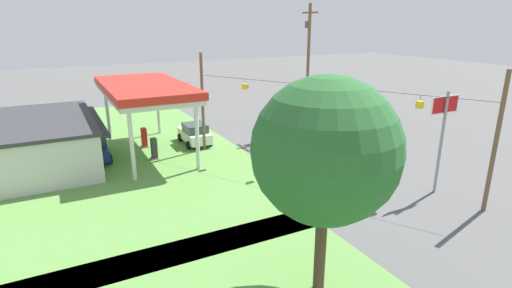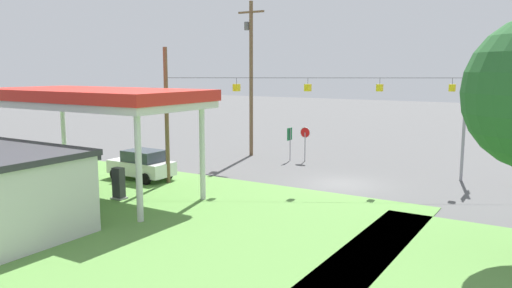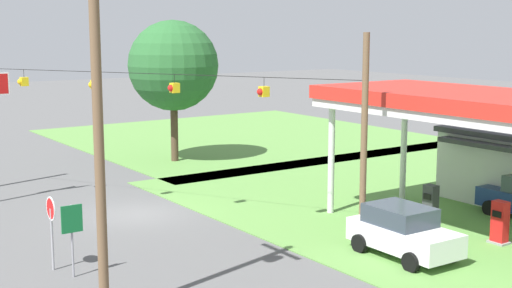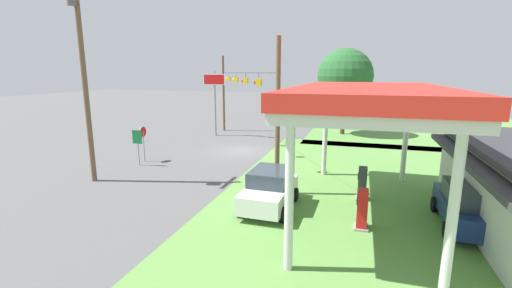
{
  "view_description": "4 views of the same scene",
  "coord_description": "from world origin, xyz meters",
  "px_view_note": "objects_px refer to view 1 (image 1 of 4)",
  "views": [
    {
      "loc": [
        -20.73,
        15.61,
        10.16
      ],
      "look_at": [
        4.06,
        2.67,
        1.45
      ],
      "focal_mm": 28.0,
      "sensor_mm": 36.0,
      "label": 1
    },
    {
      "loc": [
        -10.56,
        26.54,
        6.55
      ],
      "look_at": [
        3.69,
        3.4,
        2.49
      ],
      "focal_mm": 35.0,
      "sensor_mm": 36.0,
      "label": 2
    },
    {
      "loc": [
        27.52,
        -12.86,
        7.96
      ],
      "look_at": [
        3.38,
        3.91,
        3.17
      ],
      "focal_mm": 50.0,
      "sensor_mm": 36.0,
      "label": 3
    },
    {
      "loc": [
        25.0,
        8.85,
        6.12
      ],
      "look_at": [
        3.93,
        2.43,
        1.5
      ],
      "focal_mm": 24.0,
      "sensor_mm": 36.0,
      "label": 4
    }
  ],
  "objects_px": {
    "stop_sign_overhead": "(443,121)",
    "stop_sign_roadside": "(336,124)",
    "fuel_pump_near": "(154,149)",
    "gas_station_canopy": "(144,90)",
    "car_at_pumps_rear": "(94,148)",
    "route_sign": "(325,123)",
    "utility_pole_main": "(308,63)",
    "car_at_pumps_front": "(195,133)",
    "fuel_pump_far": "(144,138)",
    "gas_station_store": "(47,141)",
    "tree_west_verge": "(326,151)"
  },
  "relations": [
    {
      "from": "gas_station_canopy",
      "to": "car_at_pumps_rear",
      "type": "height_order",
      "value": "gas_station_canopy"
    },
    {
      "from": "fuel_pump_near",
      "to": "route_sign",
      "type": "distance_m",
      "value": 14.5
    },
    {
      "from": "stop_sign_overhead",
      "to": "stop_sign_roadside",
      "type": "bearing_deg",
      "value": -4.07
    },
    {
      "from": "stop_sign_roadside",
      "to": "stop_sign_overhead",
      "type": "relative_size",
      "value": 0.4
    },
    {
      "from": "car_at_pumps_front",
      "to": "fuel_pump_far",
      "type": "bearing_deg",
      "value": 76.68
    },
    {
      "from": "car_at_pumps_rear",
      "to": "stop_sign_roadside",
      "type": "bearing_deg",
      "value": 75.29
    },
    {
      "from": "car_at_pumps_rear",
      "to": "fuel_pump_far",
      "type": "bearing_deg",
      "value": 109.38
    },
    {
      "from": "utility_pole_main",
      "to": "car_at_pumps_front",
      "type": "bearing_deg",
      "value": 84.87
    },
    {
      "from": "fuel_pump_far",
      "to": "utility_pole_main",
      "type": "height_order",
      "value": "utility_pole_main"
    },
    {
      "from": "stop_sign_overhead",
      "to": "utility_pole_main",
      "type": "height_order",
      "value": "utility_pole_main"
    },
    {
      "from": "fuel_pump_far",
      "to": "car_at_pumps_front",
      "type": "bearing_deg",
      "value": -104.25
    },
    {
      "from": "fuel_pump_far",
      "to": "tree_west_verge",
      "type": "height_order",
      "value": "tree_west_verge"
    },
    {
      "from": "stop_sign_roadside",
      "to": "car_at_pumps_rear",
      "type": "bearing_deg",
      "value": -106.07
    },
    {
      "from": "utility_pole_main",
      "to": "car_at_pumps_rear",
      "type": "bearing_deg",
      "value": 87.95
    },
    {
      "from": "fuel_pump_near",
      "to": "car_at_pumps_front",
      "type": "distance_m",
      "value": 4.66
    },
    {
      "from": "fuel_pump_near",
      "to": "stop_sign_roadside",
      "type": "distance_m",
      "value": 15.01
    },
    {
      "from": "stop_sign_roadside",
      "to": "gas_station_store",
      "type": "bearing_deg",
      "value": -105.36
    },
    {
      "from": "stop_sign_overhead",
      "to": "utility_pole_main",
      "type": "distance_m",
      "value": 15.5
    },
    {
      "from": "gas_station_store",
      "to": "stop_sign_roadside",
      "type": "bearing_deg",
      "value": -105.36
    },
    {
      "from": "car_at_pumps_front",
      "to": "utility_pole_main",
      "type": "height_order",
      "value": "utility_pole_main"
    },
    {
      "from": "fuel_pump_far",
      "to": "utility_pole_main",
      "type": "relative_size",
      "value": 0.14
    },
    {
      "from": "utility_pole_main",
      "to": "tree_west_verge",
      "type": "relative_size",
      "value": 1.37
    },
    {
      "from": "gas_station_canopy",
      "to": "gas_station_store",
      "type": "distance_m",
      "value": 7.9
    },
    {
      "from": "fuel_pump_near",
      "to": "car_at_pumps_rear",
      "type": "bearing_deg",
      "value": 63.26
    },
    {
      "from": "car_at_pumps_front",
      "to": "gas_station_canopy",
      "type": "bearing_deg",
      "value": 100.07
    },
    {
      "from": "fuel_pump_near",
      "to": "car_at_pumps_rear",
      "type": "relative_size",
      "value": 0.37
    },
    {
      "from": "fuel_pump_near",
      "to": "gas_station_canopy",
      "type": "bearing_deg",
      "value": 0.05
    },
    {
      "from": "gas_station_canopy",
      "to": "route_sign",
      "type": "relative_size",
      "value": 5.03
    },
    {
      "from": "utility_pole_main",
      "to": "stop_sign_roadside",
      "type": "bearing_deg",
      "value": 178.19
    },
    {
      "from": "fuel_pump_far",
      "to": "car_at_pumps_rear",
      "type": "xyz_separation_m",
      "value": [
        -1.31,
        4.03,
        0.16
      ]
    },
    {
      "from": "route_sign",
      "to": "stop_sign_overhead",
      "type": "bearing_deg",
      "value": 177.78
    },
    {
      "from": "tree_west_verge",
      "to": "gas_station_store",
      "type": "bearing_deg",
      "value": 23.19
    },
    {
      "from": "car_at_pumps_rear",
      "to": "utility_pole_main",
      "type": "xyz_separation_m",
      "value": [
        -0.67,
        -18.78,
        5.48
      ]
    },
    {
      "from": "gas_station_canopy",
      "to": "stop_sign_overhead",
      "type": "relative_size",
      "value": 1.92
    },
    {
      "from": "utility_pole_main",
      "to": "fuel_pump_near",
      "type": "bearing_deg",
      "value": 95.27
    },
    {
      "from": "gas_station_canopy",
      "to": "gas_station_store",
      "type": "xyz_separation_m",
      "value": [
        0.95,
        7.09,
        -3.35
      ]
    },
    {
      "from": "gas_station_canopy",
      "to": "fuel_pump_far",
      "type": "distance_m",
      "value": 4.59
    },
    {
      "from": "fuel_pump_near",
      "to": "fuel_pump_far",
      "type": "height_order",
      "value": "same"
    },
    {
      "from": "gas_station_canopy",
      "to": "utility_pole_main",
      "type": "relative_size",
      "value": 1.04
    },
    {
      "from": "fuel_pump_near",
      "to": "fuel_pump_far",
      "type": "xyz_separation_m",
      "value": [
        3.35,
        0.0,
        0.0
      ]
    },
    {
      "from": "gas_station_canopy",
      "to": "car_at_pumps_rear",
      "type": "xyz_separation_m",
      "value": [
        0.36,
        4.03,
        -4.12
      ]
    },
    {
      "from": "route_sign",
      "to": "utility_pole_main",
      "type": "height_order",
      "value": "utility_pole_main"
    },
    {
      "from": "gas_station_canopy",
      "to": "route_sign",
      "type": "distance_m",
      "value": 15.2
    },
    {
      "from": "gas_station_store",
      "to": "fuel_pump_far",
      "type": "height_order",
      "value": "gas_station_store"
    },
    {
      "from": "gas_station_canopy",
      "to": "utility_pole_main",
      "type": "height_order",
      "value": "utility_pole_main"
    },
    {
      "from": "stop_sign_roadside",
      "to": "route_sign",
      "type": "xyz_separation_m",
      "value": [
        1.08,
        0.3,
        -0.1
      ]
    },
    {
      "from": "gas_station_store",
      "to": "route_sign",
      "type": "relative_size",
      "value": 4.98
    },
    {
      "from": "gas_station_canopy",
      "to": "tree_west_verge",
      "type": "bearing_deg",
      "value": -174.58
    },
    {
      "from": "utility_pole_main",
      "to": "gas_station_store",
      "type": "bearing_deg",
      "value": 86.68
    },
    {
      "from": "car_at_pumps_front",
      "to": "car_at_pumps_rear",
      "type": "distance_m",
      "value": 8.07
    }
  ]
}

